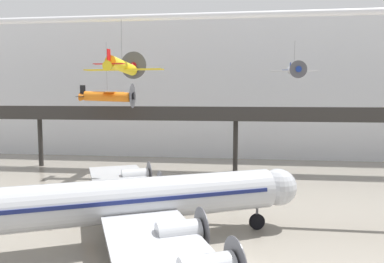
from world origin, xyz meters
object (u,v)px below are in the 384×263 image
Objects in this scene: suspended_plane_white_twin at (294,69)px; suspended_plane_orange_highwing at (107,96)px; airliner_silver_main at (124,201)px; suspended_plane_yellow_lowwing at (122,66)px.

suspended_plane_white_twin is 25.28m from suspended_plane_orange_highwing.
suspended_plane_white_twin is (15.48, 25.29, 11.13)m from airliner_silver_main.
suspended_plane_yellow_lowwing is (-2.72, 8.60, 10.48)m from airliner_silver_main.
suspended_plane_orange_highwing is (-24.90, -2.50, -3.56)m from suspended_plane_white_twin.
suspended_plane_yellow_lowwing is at bearing 82.42° from airliner_silver_main.
suspended_plane_white_twin reaches higher than suspended_plane_orange_highwing.
suspended_plane_orange_highwing is at bearing -89.35° from suspended_plane_white_twin.
suspended_plane_yellow_lowwing is 1.24× the size of suspended_plane_white_twin.
airliner_silver_main is 25.80m from suspended_plane_orange_highwing.
suspended_plane_orange_highwing is (-6.71, 14.19, -2.92)m from suspended_plane_yellow_lowwing.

